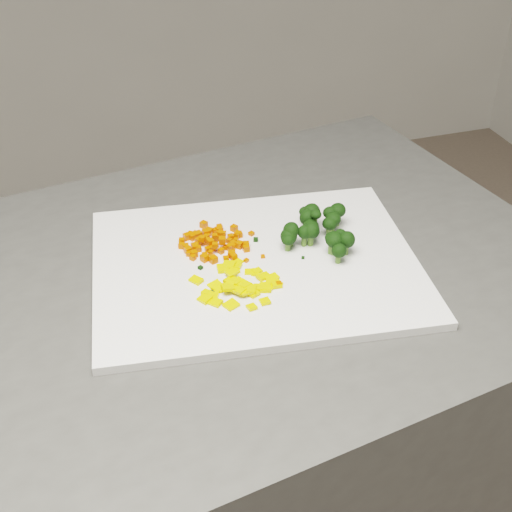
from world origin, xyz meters
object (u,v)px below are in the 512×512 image
object	(u,v)px
counter_block	(225,484)
cutting_board	(256,266)
carrot_pile	(215,236)
broccoli_pile	(323,225)
pepper_pile	(237,281)

from	to	relation	value
counter_block	cutting_board	distance (m)	0.46
carrot_pile	broccoli_pile	size ratio (longest dim) A/B	0.83
broccoli_pile	counter_block	bearing A→B (deg)	-175.79
counter_block	cutting_board	xyz separation A→B (m)	(0.05, -0.01, 0.46)
cutting_board	carrot_pile	bearing A→B (deg)	124.95
counter_block	carrot_pile	xyz separation A→B (m)	(0.01, 0.05, 0.48)
carrot_pile	broccoli_pile	distance (m)	0.15
carrot_pile	pepper_pile	world-z (taller)	carrot_pile
cutting_board	broccoli_pile	distance (m)	0.11
pepper_pile	counter_block	bearing A→B (deg)	103.90
carrot_pile	pepper_pile	xyz separation A→B (m)	(0.00, -0.10, -0.01)
broccoli_pile	carrot_pile	bearing A→B (deg)	165.32
cutting_board	carrot_pile	size ratio (longest dim) A/B	4.50
broccoli_pile	cutting_board	bearing A→B (deg)	-168.89
counter_block	carrot_pile	world-z (taller)	carrot_pile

